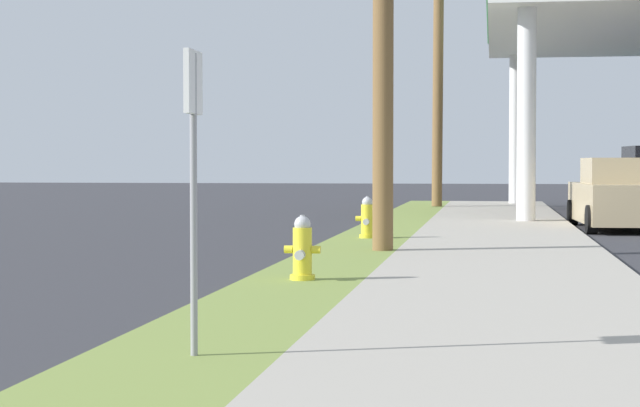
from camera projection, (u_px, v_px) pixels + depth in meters
fire_hydrant_second at (302, 252)px, 12.85m from camera, size 0.42×0.38×0.74m
fire_hydrant_third at (367, 220)px, 20.04m from camera, size 0.42×0.37×0.74m
utility_pole_background at (438, 66)px, 34.68m from camera, size 0.40×1.40×8.54m
street_sign_post at (193, 138)px, 7.75m from camera, size 0.05×0.36×2.12m
car_tan_by_near_pump at (622, 197)px, 24.52m from camera, size 2.11×4.57×1.57m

